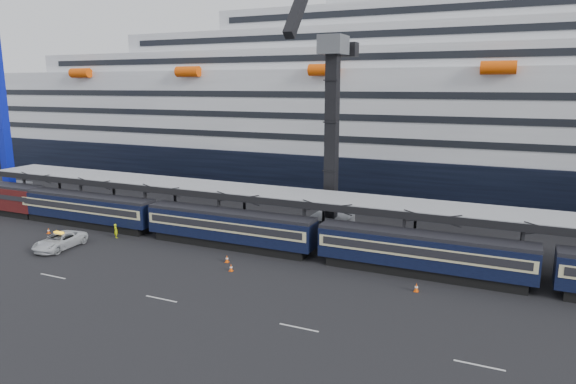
# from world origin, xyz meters

# --- Properties ---
(ground) EXTENTS (260.00, 260.00, 0.00)m
(ground) POSITION_xyz_m (0.00, 0.00, 0.00)
(ground) COLOR black
(ground) RESTS_ON ground
(train) EXTENTS (133.05, 3.00, 4.05)m
(train) POSITION_xyz_m (-4.65, 10.00, 2.20)
(train) COLOR black
(train) RESTS_ON ground
(canopy) EXTENTS (130.00, 6.25, 5.53)m
(canopy) POSITION_xyz_m (0.00, 14.00, 5.25)
(canopy) COLOR gray
(canopy) RESTS_ON ground
(cruise_ship) EXTENTS (214.09, 28.84, 34.00)m
(cruise_ship) POSITION_xyz_m (-1.08, 45.99, 12.34)
(cruise_ship) COLOR black
(cruise_ship) RESTS_ON ground
(crane_dark_near) EXTENTS (4.50, 17.75, 35.08)m
(crane_dark_near) POSITION_xyz_m (-20.00, 18.59, 11.93)
(crane_dark_near) COLOR #47494E
(crane_dark_near) RESTS_ON ground
(pickup_truck) EXTENTS (3.29, 6.20, 1.66)m
(pickup_truck) POSITION_xyz_m (-43.87, 2.10, 0.83)
(pickup_truck) COLOR silver
(pickup_truck) RESTS_ON ground
(worker) EXTENTS (0.69, 0.59, 1.61)m
(worker) POSITION_xyz_m (-41.27, 7.50, 0.81)
(worker) COLOR #CCE10B
(worker) RESTS_ON ground
(traffic_cone_a) EXTENTS (0.34, 0.34, 0.68)m
(traffic_cone_a) POSITION_xyz_m (-49.58, 5.58, 0.34)
(traffic_cone_a) COLOR #EE4F07
(traffic_cone_a) RESTS_ON ground
(traffic_cone_b) EXTENTS (0.36, 0.36, 0.71)m
(traffic_cone_b) POSITION_xyz_m (-24.13, 3.74, 0.35)
(traffic_cone_b) COLOR #EE4F07
(traffic_cone_b) RESTS_ON ground
(traffic_cone_c) EXTENTS (0.37, 0.37, 0.74)m
(traffic_cone_c) POSITION_xyz_m (-25.73, 5.66, 0.37)
(traffic_cone_c) COLOR #EE4F07
(traffic_cone_c) RESTS_ON ground
(traffic_cone_d) EXTENTS (0.38, 0.38, 0.76)m
(traffic_cone_d) POSITION_xyz_m (-7.71, 5.99, 0.37)
(traffic_cone_d) COLOR #EE4F07
(traffic_cone_d) RESTS_ON ground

